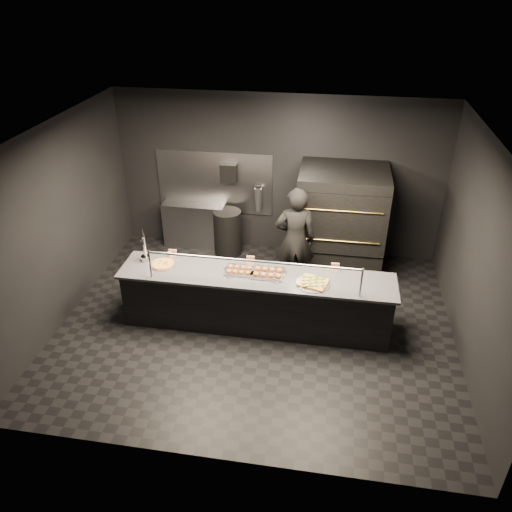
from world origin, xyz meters
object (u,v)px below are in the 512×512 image
Objects in this scene: slider_tray_a at (239,270)px; square_pizza at (313,283)px; prep_shelf at (195,225)px; worker at (295,240)px; trash_bin at (228,232)px; service_counter at (256,300)px; beer_tap at (145,252)px; fire_extinguisher at (258,199)px; towel_dispenser at (229,173)px; slider_tray_b at (268,273)px; round_pizza at (163,264)px; pizza_oven at (341,221)px.

slider_tray_a reaches higher than square_pizza.
slider_tray_a reaches higher than prep_shelf.
prep_shelf is 2.68m from slider_tray_a.
worker reaches higher than slider_tray_a.
prep_shelf is 1.36× the size of trash_bin.
service_counter is 7.22× the size of beer_tap.
slider_tray_a is 2.24m from trash_bin.
worker reaches higher than service_counter.
worker is at bearing 56.72° from slider_tray_a.
fire_extinguisher is 1.01× the size of slider_tray_a.
service_counter is 8.35× the size of square_pizza.
trash_bin is (-1.75, 2.24, -0.50)m from square_pizza.
towel_dispenser is 1.94m from worker.
square_pizza is 1.31m from worker.
round_pizza is at bearing 179.63° from slider_tray_b.
prep_shelf is at bearing 135.35° from square_pizza.
round_pizza is at bearing -115.08° from fire_extinguisher.
service_counter is 7.38× the size of slider_tray_b.
square_pizza is at bearing -6.70° from service_counter.
towel_dispenser is (-0.90, 2.39, 1.09)m from service_counter.
worker is at bearing -29.46° from prep_shelf.
worker is (2.06, -1.17, 0.48)m from prep_shelf.
service_counter is 2.30m from pizza_oven.
towel_dispenser is 2.65m from slider_tray_b.
square_pizza is (1.20, -2.50, -0.12)m from fire_extinguisher.
pizza_oven is at bearing 31.05° from beer_tap.
service_counter reaches higher than trash_bin.
fire_extinguisher is 0.57× the size of trash_bin.
round_pizza is 1.19m from slider_tray_a.
slider_tray_a is at bearing 46.87° from worker.
trash_bin is at bearing -14.66° from prep_shelf.
square_pizza is at bearing -11.61° from slider_tray_b.
round_pizza is at bearing -15.06° from beer_tap.
slider_tray_b is at bearing -62.95° from trash_bin.
prep_shelf is at bearing 171.46° from pizza_oven.
towel_dispenser is at bearing -52.02° from worker.
slider_tray_b is at bearing 168.39° from square_pizza.
slider_tray_b is 0.30× the size of worker.
fire_extinguisher is 1.03× the size of square_pizza.
trash_bin is at bearing -154.43° from fire_extinguisher.
slider_tray_b is (1.91, -0.09, -0.13)m from beer_tap.
trash_bin is 1.75m from worker.
service_counter is at bearing -1.97° from round_pizza.
slider_tray_b is 1.13× the size of square_pizza.
slider_tray_b is at bearing -0.37° from round_pizza.
slider_tray_b is (1.07, -2.35, -0.60)m from towel_dispenser.
pizza_oven is 1.03× the size of worker.
worker reaches higher than trash_bin.
beer_tap is 1.92m from slider_tray_b.
slider_tray_a is at bearing 178.82° from slider_tray_b.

